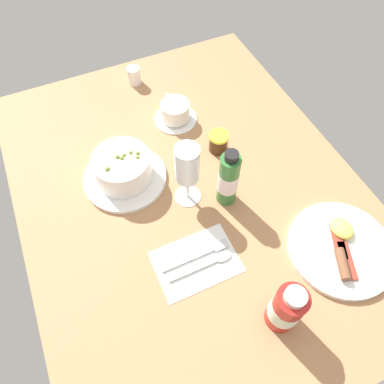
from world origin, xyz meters
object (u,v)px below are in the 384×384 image
(sauce_bottle_green, at_px, (228,179))
(breakfast_plate, at_px, (341,247))
(cutlery_setting, at_px, (198,261))
(porridge_bowl, at_px, (123,169))
(coffee_cup, at_px, (175,112))
(creamer_jug, at_px, (134,75))
(wine_glass, at_px, (187,167))
(jam_jar, at_px, (219,142))
(sauce_bottle_red, at_px, (286,309))

(sauce_bottle_green, relative_size, breakfast_plate, 0.72)
(cutlery_setting, bearing_deg, porridge_bowl, -165.05)
(coffee_cup, xyz_separation_m, breakfast_plate, (0.54, 0.18, -0.02))
(creamer_jug, bearing_deg, wine_glass, -2.81)
(cutlery_setting, height_order, coffee_cup, coffee_cup)
(porridge_bowl, relative_size, wine_glass, 1.17)
(breakfast_plate, bearing_deg, cutlery_setting, -109.18)
(jam_jar, relative_size, breakfast_plate, 0.23)
(creamer_jug, height_order, sauce_bottle_green, sauce_bottle_green)
(creamer_jug, bearing_deg, jam_jar, 18.18)
(porridge_bowl, distance_m, breakfast_plate, 0.55)
(coffee_cup, bearing_deg, wine_glass, -16.39)
(cutlery_setting, distance_m, sauce_bottle_red, 0.22)
(creamer_jug, relative_size, sauce_bottle_red, 0.40)
(wine_glass, distance_m, jam_jar, 0.20)
(wine_glass, relative_size, sauce_bottle_green, 1.04)
(jam_jar, bearing_deg, sauce_bottle_red, -10.99)
(cutlery_setting, xyz_separation_m, sauce_bottle_red, (0.18, 0.10, 0.07))
(wine_glass, relative_size, breakfast_plate, 0.76)
(creamer_jug, distance_m, sauce_bottle_red, 0.81)
(sauce_bottle_green, bearing_deg, creamer_jug, -172.97)
(jam_jar, xyz_separation_m, breakfast_plate, (0.38, 0.12, -0.02))
(sauce_bottle_green, bearing_deg, jam_jar, 160.27)
(porridge_bowl, distance_m, creamer_jug, 0.38)
(cutlery_setting, relative_size, sauce_bottle_green, 1.06)
(wine_glass, height_order, jam_jar, wine_glass)
(coffee_cup, xyz_separation_m, sauce_bottle_green, (0.30, 0.01, 0.05))
(jam_jar, bearing_deg, creamer_jug, -161.82)
(cutlery_setting, distance_m, sauce_bottle_green, 0.20)
(jam_jar, bearing_deg, breakfast_plate, 17.39)
(coffee_cup, height_order, breakfast_plate, coffee_cup)
(sauce_bottle_red, bearing_deg, sauce_bottle_green, 173.53)
(porridge_bowl, distance_m, sauce_bottle_red, 0.50)
(cutlery_setting, bearing_deg, breakfast_plate, 70.82)
(cutlery_setting, bearing_deg, coffee_cup, 163.59)
(coffee_cup, distance_m, sauce_bottle_green, 0.31)
(creamer_jug, distance_m, sauce_bottle_green, 0.51)
(cutlery_setting, xyz_separation_m, coffee_cup, (-0.43, 0.13, 0.03))
(coffee_cup, height_order, sauce_bottle_green, sauce_bottle_green)
(coffee_cup, bearing_deg, sauce_bottle_green, 1.56)
(coffee_cup, relative_size, creamer_jug, 2.21)
(cutlery_setting, distance_m, creamer_jug, 0.64)
(coffee_cup, relative_size, jam_jar, 2.33)
(cutlery_setting, xyz_separation_m, breakfast_plate, (0.11, 0.31, 0.01))
(porridge_bowl, xyz_separation_m, sauce_bottle_green, (0.16, 0.21, 0.04))
(cutlery_setting, bearing_deg, sauce_bottle_green, 133.01)
(porridge_bowl, distance_m, jam_jar, 0.27)
(sauce_bottle_red, bearing_deg, wine_glass, -171.87)
(sauce_bottle_red, xyz_separation_m, breakfast_plate, (-0.07, 0.21, -0.06))
(cutlery_setting, relative_size, coffee_cup, 1.41)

